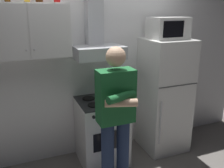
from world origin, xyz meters
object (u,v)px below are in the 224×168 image
at_px(microwave, 168,28).
at_px(cooking_pot, 114,98).
at_px(upper_cabinet, 28,31).
at_px(stove_oven, 102,131).
at_px(range_hood, 97,41).
at_px(person_standing, 116,117).
at_px(refrigerator, 164,96).

distance_m(microwave, cooking_pot, 1.17).
bearing_deg(upper_cabinet, stove_oven, -8.90).
relative_size(range_hood, microwave, 1.56).
height_order(stove_oven, cooking_pot, cooking_pot).
height_order(person_standing, cooking_pot, person_standing).
xyz_separation_m(range_hood, refrigerator, (0.95, -0.13, -0.80)).
bearing_deg(cooking_pot, refrigerator, 8.32).
xyz_separation_m(stove_oven, microwave, (0.95, 0.02, 1.31)).
bearing_deg(stove_oven, cooking_pot, -42.49).
xyz_separation_m(refrigerator, cooking_pot, (-0.82, -0.12, 0.12)).
relative_size(microwave, person_standing, 0.29).
bearing_deg(upper_cabinet, cooking_pot, -14.73).
bearing_deg(range_hood, microwave, -6.46).
height_order(range_hood, person_standing, range_hood).
xyz_separation_m(range_hood, microwave, (0.95, -0.11, 0.14)).
bearing_deg(cooking_pot, upper_cabinet, 165.27).
height_order(upper_cabinet, person_standing, upper_cabinet).
bearing_deg(cooking_pot, stove_oven, 137.51).
bearing_deg(person_standing, refrigerator, 31.23).
xyz_separation_m(upper_cabinet, microwave, (1.75, -0.11, -0.01)).
bearing_deg(microwave, stove_oven, -178.85).
xyz_separation_m(upper_cabinet, range_hood, (0.80, 0.00, -0.15)).
bearing_deg(refrigerator, person_standing, -148.77).
distance_m(stove_oven, range_hood, 1.17).
height_order(upper_cabinet, range_hood, range_hood).
height_order(range_hood, cooking_pot, range_hood).
distance_m(stove_oven, refrigerator, 1.02).
bearing_deg(stove_oven, microwave, 1.15).
distance_m(upper_cabinet, range_hood, 0.81).
distance_m(person_standing, cooking_pot, 0.52).
relative_size(refrigerator, microwave, 3.33).
height_order(stove_oven, range_hood, range_hood).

